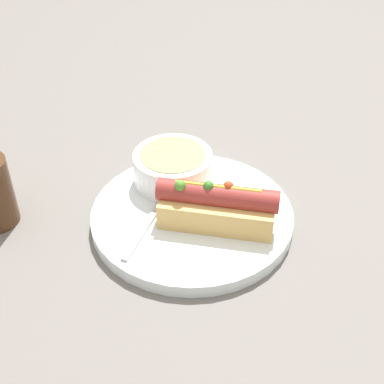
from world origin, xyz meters
name	(u,v)px	position (x,y,z in m)	size (l,w,h in m)	color
ground_plane	(192,221)	(0.00, 0.00, 0.00)	(4.00, 4.00, 0.00)	slate
dinner_plate	(192,216)	(0.00, 0.00, 0.01)	(0.27, 0.27, 0.02)	white
hot_dog	(217,206)	(0.02, -0.03, 0.05)	(0.16, 0.13, 0.07)	#DBAD60
soup_bowl	(171,167)	(0.00, 0.07, 0.04)	(0.11, 0.11, 0.05)	white
spoon	(159,205)	(-0.04, 0.02, 0.02)	(0.11, 0.12, 0.01)	#B7B7BC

